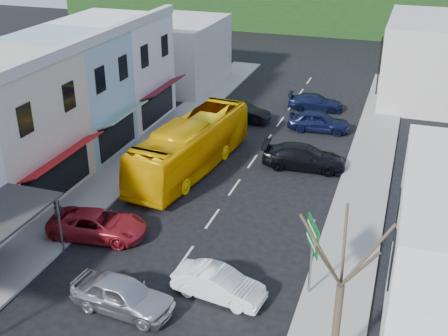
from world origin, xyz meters
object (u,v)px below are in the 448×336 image
Objects in this scene: bus at (191,148)px; car_red at (98,225)px; car_white at (219,284)px; street_tree at (341,285)px; direction_sign at (311,258)px; pedestrian_left at (59,216)px; car_silver at (123,296)px; traffic_signal at (379,67)px.

bus reaches higher than car_red.
street_tree reaches higher than car_white.
bus is 3.02× the size of direction_sign.
direction_sign is at bearing -40.31° from bus.
pedestrian_left is at bearing 83.99° from car_white.
car_red is at bearing -93.34° from bus.
car_silver is 0.57× the size of street_tree.
pedestrian_left is at bearing 161.46° from street_tree.
pedestrian_left is at bearing 58.85° from car_silver.
car_silver is 9.54m from street_tree.
car_white is 0.57× the size of street_tree.
direction_sign is (7.30, 3.54, 1.22)m from car_silver.
car_silver is 1.00× the size of car_white.
bus is 6.82× the size of pedestrian_left.
car_white is 8.02m from car_red.
direction_sign reaches higher than car_white.
car_white is at bearing -54.24° from car_silver.
direction_sign is (11.28, -1.26, 1.22)m from car_red.
traffic_signal is (4.05, 31.57, 1.96)m from car_white.
car_red is (-3.97, 4.80, 0.00)m from car_silver.
traffic_signal reaches higher than car_silver.
car_white is at bearing -56.56° from bus.
car_white is (5.97, -11.77, -0.85)m from bus.
street_tree is (5.40, -2.69, 3.16)m from car_white.
car_white is at bearing -100.14° from pedestrian_left.
car_red is 0.60× the size of street_tree.
traffic_signal is at bearing 92.26° from street_tree.
street_tree is 1.45× the size of traffic_signal.
bus is 1.50× the size of street_tree.
street_tree is at bearing -92.67° from direction_sign.
car_red is at bearing -76.83° from pedestrian_left.
bus reaches higher than car_white.
pedestrian_left is 0.44× the size of direction_sign.
street_tree reaches higher than traffic_signal.
traffic_signal is at bearing -29.83° from car_red.
car_red is at bearing 78.06° from car_white.
bus is 14.11m from car_silver.
car_red is 0.87× the size of traffic_signal.
direction_sign reaches higher than car_silver.
bus is at bearing 34.58° from car_white.
street_tree is at bearing -105.00° from pedestrian_left.
traffic_signal is (10.02, 19.80, 1.11)m from bus.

